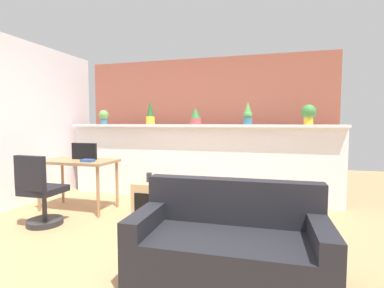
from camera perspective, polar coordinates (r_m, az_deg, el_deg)
name	(u,v)px	position (r m, az deg, el deg)	size (l,w,h in m)	color
ground_plane	(147,247)	(3.26, -8.94, -19.43)	(12.00, 12.00, 0.00)	tan
divider_wall	(196,163)	(4.92, 0.79, -3.78)	(4.64, 0.16, 1.24)	white
plant_shelf	(195,126)	(4.83, 0.68, 3.67)	(4.64, 0.31, 0.04)	white
brick_wall_behind	(204,126)	(5.45, 2.44, 3.66)	(4.64, 0.10, 2.50)	#9E5442
potted_plant_0	(104,116)	(5.54, -17.08, 5.26)	(0.18, 0.18, 0.26)	#386B84
potted_plant_1	(150,113)	(5.15, -8.26, 6.02)	(0.15, 0.15, 0.42)	gold
potted_plant_2	(196,116)	(4.80, 0.70, 5.52)	(0.18, 0.18, 0.28)	#B7474C
potted_plant_3	(248,114)	(4.64, 10.99, 5.84)	(0.14, 0.14, 0.36)	#386B84
potted_plant_4	(309,113)	(4.70, 22.11, 5.67)	(0.22, 0.22, 0.30)	gold
desk	(78,166)	(4.64, -21.63, -3.99)	(1.10, 0.60, 0.75)	#99754C
tv_monitor	(84,151)	(4.65, -20.58, -1.35)	(0.42, 0.04, 0.25)	black
office_chair	(40,196)	(4.14, -27.87, -9.08)	(0.46, 0.46, 0.91)	#262628
side_cube_shelf	(151,200)	(4.04, -8.22, -10.97)	(0.40, 0.41, 0.50)	tan
vase_on_shelf	(149,177)	(3.99, -8.49, -6.53)	(0.07, 0.07, 0.13)	#2D2D33
book_on_desk	(88,161)	(4.36, -19.96, -3.10)	(0.17, 0.12, 0.04)	#2D4C8C
couch	(229,246)	(2.55, 7.26, -19.50)	(1.58, 0.80, 0.80)	black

